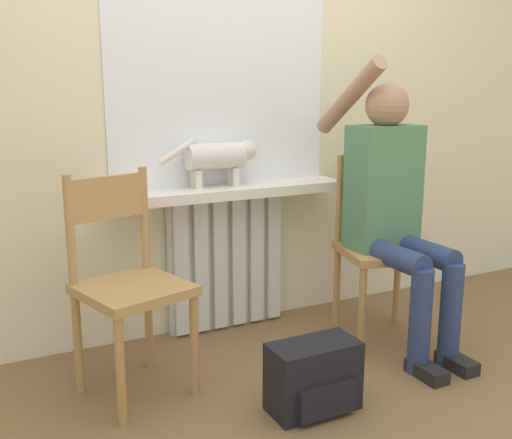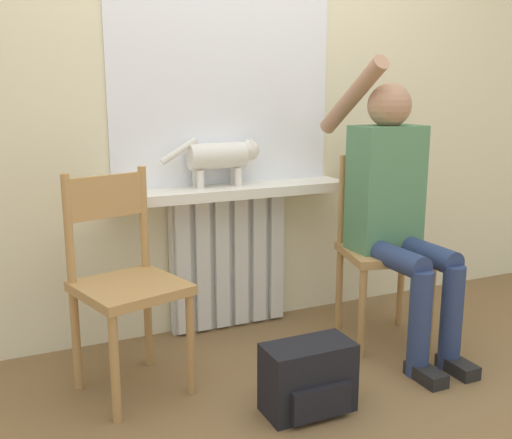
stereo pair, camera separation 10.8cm
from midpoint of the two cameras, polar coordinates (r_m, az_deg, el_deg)
ground_plane at (r=2.39m, az=10.01°, el=-19.56°), size 12.00×12.00×0.00m
wall_with_window at (r=3.11m, az=-2.30°, el=14.15°), size 7.00×0.06×2.70m
radiator at (r=3.17m, az=-1.60°, el=-3.99°), size 0.63×0.08×0.72m
windowsill at (r=3.02m, az=-1.15°, el=2.70°), size 1.23×0.23×0.05m
window_glass at (r=3.08m, az=-2.03°, el=12.79°), size 1.18×0.01×1.01m
chair_left at (r=2.53m, az=-11.16°, el=-5.64°), size 0.49×0.49×0.93m
chair_right at (r=3.08m, az=12.89°, el=-2.46°), size 0.48×0.48×0.93m
person at (r=2.94m, az=14.20°, el=1.56°), size 0.36×0.95×1.40m
cat at (r=3.01m, az=-2.23°, el=6.06°), size 0.52×0.13×0.25m
backpack at (r=2.45m, az=6.33°, el=-14.82°), size 0.36×0.21×0.28m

